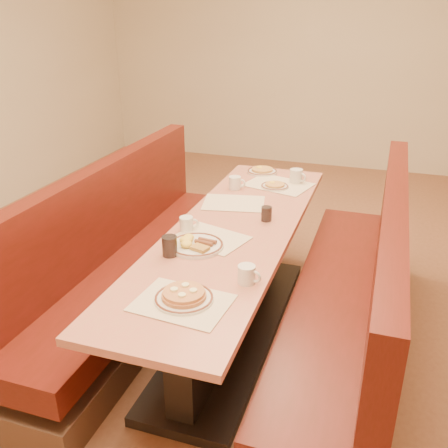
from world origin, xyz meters
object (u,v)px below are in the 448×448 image
(soda_tumbler_mid, at_px, (266,214))
(booth_left, at_px, (129,267))
(pancake_plate, at_px, (184,297))
(coffee_mug_b, at_px, (187,224))
(booth_right, at_px, (352,305))
(eggs_plate, at_px, (195,244))
(diner_table, at_px, (233,283))
(coffee_mug_a, at_px, (247,274))
(soda_tumbler_near, at_px, (170,246))
(coffee_mug_c, at_px, (297,176))
(coffee_mug_d, at_px, (235,183))

(soda_tumbler_mid, bearing_deg, booth_left, -168.70)
(pancake_plate, relative_size, coffee_mug_b, 2.47)
(booth_left, distance_m, booth_right, 1.46)
(booth_right, distance_m, coffee_mug_b, 1.08)
(pancake_plate, bearing_deg, soda_tumbler_mid, 82.76)
(booth_right, bearing_deg, eggs_plate, -159.95)
(diner_table, height_order, coffee_mug_a, coffee_mug_a)
(eggs_plate, bearing_deg, soda_tumbler_near, -125.77)
(booth_left, height_order, soda_tumbler_near, booth_left)
(booth_left, height_order, coffee_mug_c, booth_left)
(soda_tumbler_mid, bearing_deg, coffee_mug_d, 125.60)
(booth_right, distance_m, coffee_mug_d, 1.23)
(coffee_mug_b, height_order, soda_tumbler_near, soda_tumbler_near)
(pancake_plate, distance_m, eggs_plate, 0.54)
(booth_left, height_order, pancake_plate, booth_left)
(booth_left, height_order, soda_tumbler_mid, booth_left)
(soda_tumbler_mid, bearing_deg, booth_right, -17.21)
(booth_right, bearing_deg, soda_tumbler_near, -154.98)
(pancake_plate, distance_m, coffee_mug_c, 1.79)
(eggs_plate, bearing_deg, coffee_mug_c, 76.02)
(diner_table, relative_size, soda_tumbler_near, 22.60)
(booth_right, height_order, eggs_plate, booth_right)
(booth_right, height_order, pancake_plate, booth_right)
(pancake_plate, xyz_separation_m, coffee_mug_c, (0.17, 1.78, 0.03))
(coffee_mug_a, xyz_separation_m, coffee_mug_c, (-0.06, 1.54, 0.01))
(coffee_mug_b, xyz_separation_m, coffee_mug_c, (0.44, 1.07, 0.01))
(booth_left, xyz_separation_m, pancake_plate, (0.76, -0.83, 0.41))
(booth_right, xyz_separation_m, coffee_mug_a, (-0.48, -0.59, 0.44))
(diner_table, xyz_separation_m, coffee_mug_b, (-0.25, -0.11, 0.42))
(soda_tumbler_near, bearing_deg, coffee_mug_a, -17.41)
(booth_right, height_order, soda_tumbler_mid, booth_right)
(coffee_mug_a, relative_size, coffee_mug_d, 0.98)
(eggs_plate, bearing_deg, diner_table, 69.06)
(booth_right, relative_size, eggs_plate, 8.34)
(booth_left, height_order, coffee_mug_d, booth_left)
(coffee_mug_d, bearing_deg, coffee_mug_a, -74.62)
(booth_left, relative_size, soda_tumbler_near, 22.60)
(coffee_mug_a, bearing_deg, pancake_plate, -120.85)
(booth_left, xyz_separation_m, coffee_mug_b, (0.48, -0.11, 0.43))
(pancake_plate, height_order, eggs_plate, same)
(eggs_plate, height_order, coffee_mug_b, coffee_mug_b)
(booth_left, bearing_deg, booth_right, 0.00)
(diner_table, distance_m, soda_tumbler_near, 0.65)
(coffee_mug_b, distance_m, coffee_mug_d, 0.79)
(coffee_mug_c, height_order, soda_tumbler_near, soda_tumbler_near)
(pancake_plate, bearing_deg, coffee_mug_d, 98.57)
(diner_table, relative_size, booth_right, 1.00)
(booth_right, height_order, coffee_mug_d, booth_right)
(booth_left, height_order, coffee_mug_b, booth_left)
(booth_left, relative_size, coffee_mug_a, 20.91)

